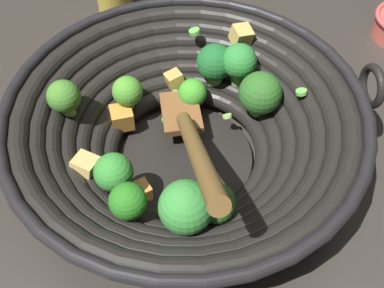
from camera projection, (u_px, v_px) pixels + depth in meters
name	position (u px, v px, depth m)	size (l,w,h in m)	color
ground_plane	(186.00, 160.00, 0.57)	(4.00, 4.00, 0.00)	#332D28
wok	(186.00, 126.00, 0.52)	(0.42, 0.46, 0.20)	black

